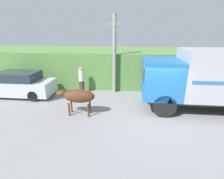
{
  "coord_description": "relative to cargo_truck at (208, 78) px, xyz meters",
  "views": [
    {
      "loc": [
        -1.24,
        -8.06,
        4.09
      ],
      "look_at": [
        -2.13,
        0.46,
        1.19
      ],
      "focal_mm": 28.0,
      "sensor_mm": 36.0,
      "label": 1
    }
  ],
  "objects": [
    {
      "name": "parked_suv",
      "position": [
        -11.15,
        0.93,
        -1.02
      ],
      "size": [
        4.53,
        1.76,
        1.61
      ],
      "rotation": [
        0.0,
        0.0,
        -0.08
      ],
      "color": "silver",
      "rests_on": "ground_plane"
    },
    {
      "name": "brown_cow",
      "position": [
        -6.54,
        -1.25,
        -0.81
      ],
      "size": [
        1.96,
        0.67,
        1.34
      ],
      "rotation": [
        0.0,
        0.0,
        0.21
      ],
      "color": "#512D19",
      "rests_on": "ground_plane"
    },
    {
      "name": "cargo_truck",
      "position": [
        0.0,
        0.0,
        0.0
      ],
      "size": [
        6.42,
        2.47,
        3.21
      ],
      "rotation": [
        0.0,
        0.0,
        0.05
      ],
      "color": "#2D2D2D",
      "rests_on": "ground_plane"
    },
    {
      "name": "ground_plane",
      "position": [
        -2.77,
        -1.06,
        -1.8
      ],
      "size": [
        60.0,
        60.0,
        0.0
      ],
      "primitive_type": "plane",
      "color": "gray"
    },
    {
      "name": "utility_pole",
      "position": [
        -5.06,
        2.4,
        0.84
      ],
      "size": [
        0.9,
        0.25,
        5.08
      ],
      "color": "gray",
      "rests_on": "ground_plane"
    },
    {
      "name": "pedestrian_on_hill",
      "position": [
        -7.27,
        2.03,
        -0.81
      ],
      "size": [
        0.47,
        0.47,
        1.79
      ],
      "rotation": [
        0.0,
        0.0,
        2.66
      ],
      "color": "#38332D",
      "rests_on": "ground_plane"
    },
    {
      "name": "hillside_embankment",
      "position": [
        -2.77,
        5.47,
        -0.51
      ],
      "size": [
        32.0,
        5.67,
        2.59
      ],
      "color": "#568442",
      "rests_on": "ground_plane"
    }
  ]
}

